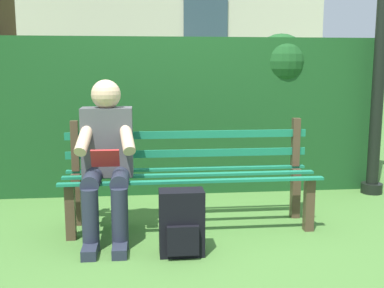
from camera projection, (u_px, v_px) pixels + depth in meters
name	position (u px, v px, depth m)	size (l,w,h in m)	color
ground	(191.00, 227.00, 3.71)	(60.00, 60.00, 0.00)	#477533
park_bench	(190.00, 174.00, 3.70)	(1.97, 0.49, 0.84)	#4C3828
person_seated	(107.00, 155.00, 3.44)	(0.44, 0.73, 1.17)	#4C4C51
hedge_backdrop	(135.00, 112.00, 4.81)	(5.09, 0.69, 1.60)	#19471E
backpack	(182.00, 223.00, 3.14)	(0.30, 0.24, 0.45)	black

